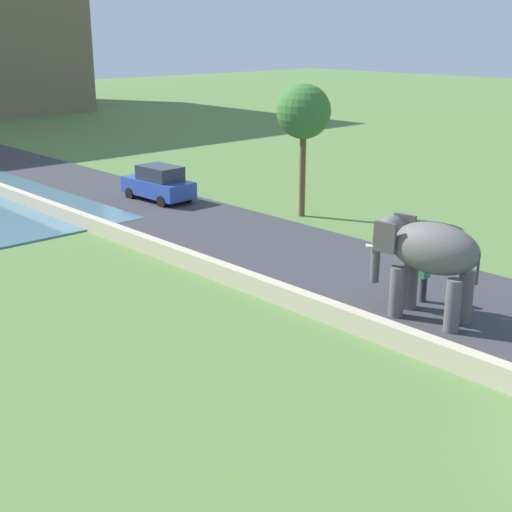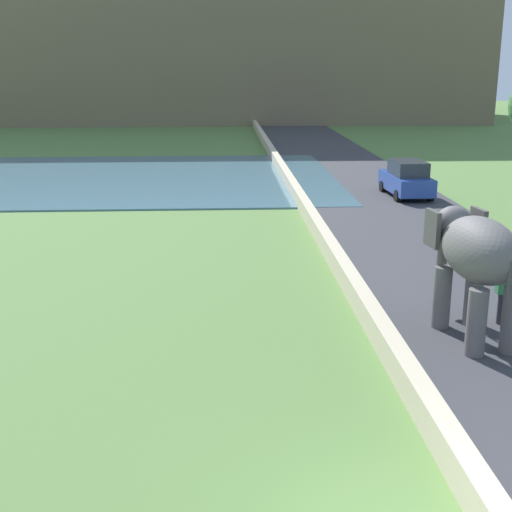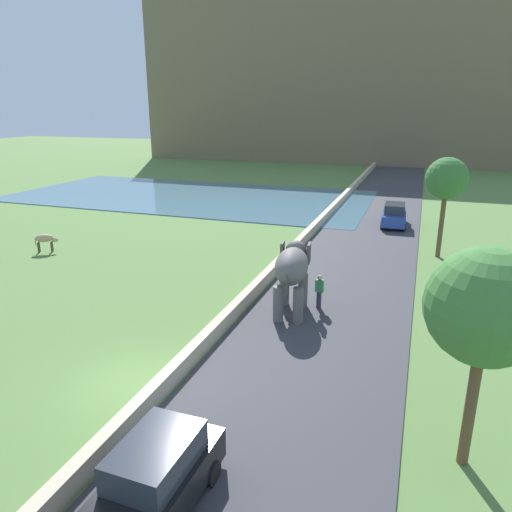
{
  "view_description": "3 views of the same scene",
  "coord_description": "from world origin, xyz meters",
  "views": [
    {
      "loc": [
        -13.37,
        -3.56,
        8.15
      ],
      "look_at": [
        0.63,
        11.47,
        1.56
      ],
      "focal_mm": 49.27,
      "sensor_mm": 36.0,
      "label": 1
    },
    {
      "loc": [
        -2.51,
        -8.12,
        6.38
      ],
      "look_at": [
        -1.58,
        9.28,
        1.53
      ],
      "focal_mm": 49.08,
      "sensor_mm": 36.0,
      "label": 2
    },
    {
      "loc": [
        8.31,
        -11.5,
        8.7
      ],
      "look_at": [
        0.84,
        9.74,
        1.59
      ],
      "focal_mm": 33.12,
      "sensor_mm": 36.0,
      "label": 3
    }
  ],
  "objects": [
    {
      "name": "ground_plane",
      "position": [
        0.0,
        0.0,
        0.0
      ],
      "size": [
        220.0,
        220.0,
        0.0
      ],
      "primitive_type": "plane",
      "color": "#567A3D"
    },
    {
      "name": "road_surface",
      "position": [
        5.0,
        20.0,
        0.03
      ],
      "size": [
        7.0,
        120.0,
        0.06
      ],
      "primitive_type": "cube",
      "color": "#38383D",
      "rests_on": "ground"
    },
    {
      "name": "barrier_wall",
      "position": [
        1.2,
        18.0,
        0.32
      ],
      "size": [
        0.4,
        110.0,
        0.64
      ],
      "primitive_type": "cube",
      "color": "beige",
      "rests_on": "ground"
    },
    {
      "name": "lake",
      "position": [
        -14.0,
        31.49,
        0.04
      ],
      "size": [
        36.0,
        18.0,
        0.08
      ],
      "primitive_type": "cube",
      "color": "slate",
      "rests_on": "ground"
    },
    {
      "name": "hill_distant",
      "position": [
        -6.0,
        77.66,
        12.8
      ],
      "size": [
        64.0,
        28.0,
        25.61
      ],
      "primitive_type": "cube",
      "color": "#75664C",
      "rests_on": "ground"
    },
    {
      "name": "elephant",
      "position": [
        3.4,
        7.2,
        2.04
      ],
      "size": [
        1.74,
        3.55,
        2.99
      ],
      "color": "#605B5B",
      "rests_on": "ground"
    },
    {
      "name": "person_beside_elephant",
      "position": [
        4.48,
        7.92,
        0.87
      ],
      "size": [
        0.36,
        0.22,
        1.63
      ],
      "color": "#33333D",
      "rests_on": "ground"
    },
    {
      "name": "car_blue",
      "position": [
        6.58,
        25.0,
        0.9
      ],
      "size": [
        1.92,
        4.07,
        1.8
      ],
      "color": "#2D4CA8",
      "rests_on": "ground"
    },
    {
      "name": "car_black",
      "position": [
        3.43,
        -4.35,
        0.9
      ],
      "size": [
        1.86,
        4.03,
        1.8
      ],
      "color": "black",
      "rests_on": "ground"
    },
    {
      "name": "cow_tan",
      "position": [
        -13.56,
        10.93,
        0.84
      ],
      "size": [
        1.36,
        1.02,
        1.15
      ],
      "color": "tan",
      "rests_on": "ground"
    },
    {
      "name": "tree_near",
      "position": [
        9.66,
        18.06,
        4.71
      ],
      "size": [
        2.43,
        2.43,
        5.98
      ],
      "color": "brown",
      "rests_on": "ground"
    },
    {
      "name": "tree_mid",
      "position": [
        10.0,
        -0.34,
        4.31
      ],
      "size": [
        2.81,
        2.81,
        5.75
      ],
      "color": "brown",
      "rests_on": "ground"
    }
  ]
}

